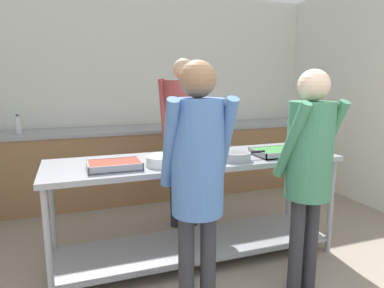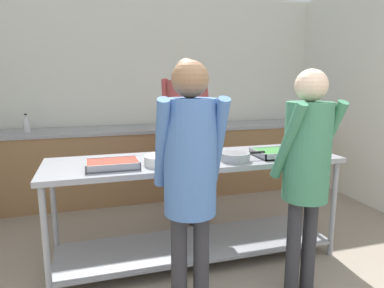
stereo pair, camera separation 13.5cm
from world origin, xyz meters
The scene contains 12 objects.
wall_rear centered at (0.00, 3.81, 1.32)m, with size 4.72×0.06×2.65m.
back_counter centered at (0.00, 3.44, 0.46)m, with size 4.56×0.65×0.91m.
serving_counter centered at (-0.09, 1.71, 0.60)m, with size 2.38×0.71×0.88m.
serving_tray_roast centered at (-0.76, 1.58, 0.91)m, with size 0.38×0.26×0.05m.
plate_stack centered at (-0.41, 1.57, 0.92)m, with size 0.26×0.26×0.07m.
broccoli_bowl centered at (-0.14, 1.83, 0.92)m, with size 0.20×0.20×0.10m.
sauce_pan centered at (0.18, 1.52, 0.92)m, with size 0.37×0.23×0.07m.
serving_tray_vegetables centered at (0.59, 1.59, 0.91)m, with size 0.37×0.29×0.05m.
guest_serving_left centered at (0.46, 1.00, 0.99)m, with size 0.42×0.34×1.58m.
guest_serving_right centered at (-0.36, 0.94, 1.01)m, with size 0.42×0.34×1.62m.
cook_behind_counter centered at (0.02, 2.38, 1.06)m, with size 0.50×0.38×1.72m.
water_bottle centered at (-1.61, 3.39, 1.01)m, with size 0.07×0.07×0.22m.
Camera 2 is at (-0.91, -0.90, 1.51)m, focal length 32.00 mm.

